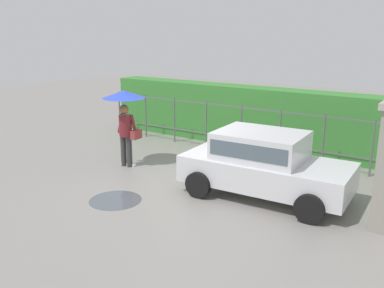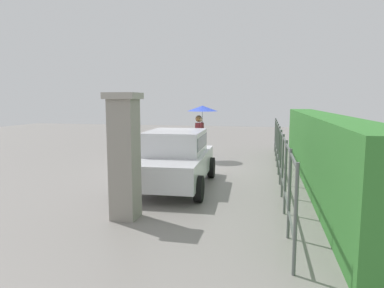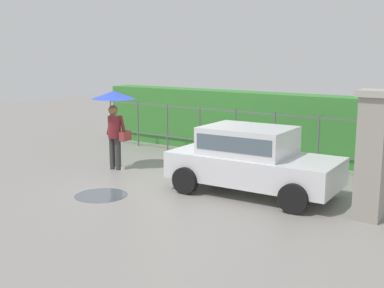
% 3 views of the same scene
% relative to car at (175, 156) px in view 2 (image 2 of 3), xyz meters
% --- Properties ---
extents(ground_plane, '(40.00, 40.00, 0.00)m').
position_rel_car_xyz_m(ground_plane, '(-1.92, -0.46, -0.80)').
color(ground_plane, gray).
extents(car, '(3.81, 2.00, 1.48)m').
position_rel_car_xyz_m(car, '(0.00, 0.00, 0.00)').
color(car, silver).
rests_on(car, ground).
extents(pedestrian, '(1.15, 1.15, 2.09)m').
position_rel_car_xyz_m(pedestrian, '(-4.07, -0.06, 0.82)').
color(pedestrian, '#333333').
rests_on(pedestrian, ground).
extents(gate_pillar, '(0.60, 0.60, 2.42)m').
position_rel_car_xyz_m(gate_pillar, '(2.63, -0.28, 0.44)').
color(gate_pillar, gray).
rests_on(gate_pillar, ground).
extents(fence_section, '(11.27, 0.05, 1.50)m').
position_rel_car_xyz_m(fence_section, '(-1.39, 2.75, 0.02)').
color(fence_section, '#59605B').
rests_on(fence_section, ground).
extents(hedge_row, '(12.22, 0.90, 1.90)m').
position_rel_car_xyz_m(hedge_row, '(-1.39, 3.84, 0.15)').
color(hedge_row, '#387F33').
rests_on(hedge_row, ground).
extents(puddle_near, '(1.16, 1.16, 0.00)m').
position_rel_car_xyz_m(puddle_near, '(-2.58, -2.07, -0.80)').
color(puddle_near, '#4C545B').
rests_on(puddle_near, ground).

